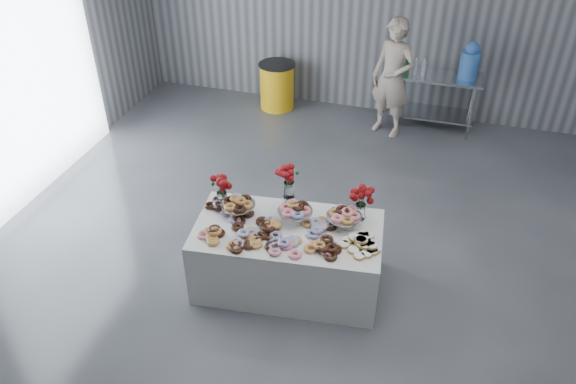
# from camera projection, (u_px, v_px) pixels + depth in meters

# --- Properties ---
(ground) EXTENTS (9.00, 9.00, 0.00)m
(ground) POSITION_uv_depth(u_px,v_px,m) (309.00, 292.00, 5.97)
(ground) COLOR #3C3F44
(ground) RESTS_ON ground
(room_walls) EXTENTS (8.04, 9.04, 4.02)m
(room_walls) POSITION_uv_depth(u_px,v_px,m) (286.00, 49.00, 4.57)
(room_walls) COLOR gray
(room_walls) RESTS_ON ground
(display_table) EXTENTS (2.00, 1.20, 0.75)m
(display_table) POSITION_uv_depth(u_px,v_px,m) (288.00, 257.00, 5.88)
(display_table) COLOR silver
(display_table) RESTS_ON ground
(prep_table) EXTENTS (1.50, 0.60, 0.90)m
(prep_table) POSITION_uv_depth(u_px,v_px,m) (430.00, 91.00, 8.64)
(prep_table) COLOR silver
(prep_table) RESTS_ON ground
(donut_mounds) EXTENTS (1.88, 0.99, 0.09)m
(donut_mounds) POSITION_uv_depth(u_px,v_px,m) (286.00, 228.00, 5.60)
(donut_mounds) COLOR gold
(donut_mounds) RESTS_ON display_table
(cake_stand_left) EXTENTS (0.36, 0.36, 0.17)m
(cake_stand_left) POSITION_uv_depth(u_px,v_px,m) (238.00, 203.00, 5.78)
(cake_stand_left) COLOR silver
(cake_stand_left) RESTS_ON display_table
(cake_stand_mid) EXTENTS (0.36, 0.36, 0.17)m
(cake_stand_mid) POSITION_uv_depth(u_px,v_px,m) (295.00, 209.00, 5.70)
(cake_stand_mid) COLOR silver
(cake_stand_mid) RESTS_ON display_table
(cake_stand_right) EXTENTS (0.36, 0.36, 0.17)m
(cake_stand_right) POSITION_uv_depth(u_px,v_px,m) (344.00, 215.00, 5.62)
(cake_stand_right) COLOR silver
(cake_stand_right) RESTS_ON display_table
(danish_pile) EXTENTS (0.48, 0.48, 0.11)m
(danish_pile) POSITION_uv_depth(u_px,v_px,m) (362.00, 243.00, 5.40)
(danish_pile) COLOR white
(danish_pile) RESTS_ON display_table
(bouquet_left) EXTENTS (0.26, 0.26, 0.42)m
(bouquet_left) POSITION_uv_depth(u_px,v_px,m) (221.00, 183.00, 5.80)
(bouquet_left) COLOR white
(bouquet_left) RESTS_ON display_table
(bouquet_right) EXTENTS (0.26, 0.26, 0.42)m
(bouquet_right) POSITION_uv_depth(u_px,v_px,m) (362.00, 195.00, 5.63)
(bouquet_right) COLOR white
(bouquet_right) RESTS_ON display_table
(bouquet_center) EXTENTS (0.26, 0.26, 0.57)m
(bouquet_center) POSITION_uv_depth(u_px,v_px,m) (289.00, 178.00, 5.73)
(bouquet_center) COLOR silver
(bouquet_center) RESTS_ON display_table
(water_jug) EXTENTS (0.28, 0.28, 0.55)m
(water_jug) POSITION_uv_depth(u_px,v_px,m) (470.00, 62.00, 8.22)
(water_jug) COLOR #4689EE
(water_jug) RESTS_ON prep_table
(drink_bottles) EXTENTS (0.54, 0.08, 0.27)m
(drink_bottles) POSITION_uv_depth(u_px,v_px,m) (412.00, 66.00, 8.40)
(drink_bottles) COLOR #268C33
(drink_bottles) RESTS_ON prep_table
(person) EXTENTS (0.77, 0.65, 1.80)m
(person) POSITION_uv_depth(u_px,v_px,m) (392.00, 78.00, 8.35)
(person) COLOR #CC8C93
(person) RESTS_ON ground
(trash_barrel) EXTENTS (0.60, 0.60, 0.77)m
(trash_barrel) POSITION_uv_depth(u_px,v_px,m) (277.00, 86.00, 9.35)
(trash_barrel) COLOR yellow
(trash_barrel) RESTS_ON ground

